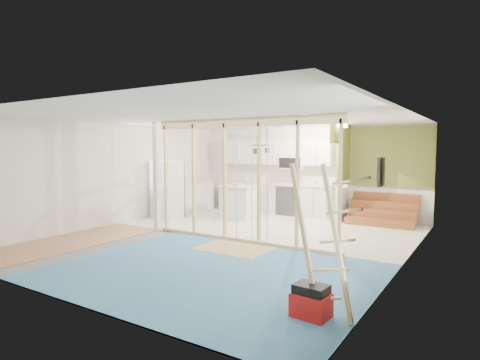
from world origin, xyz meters
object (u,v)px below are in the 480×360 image
Objects in this scene: fridge at (167,190)px; island at (240,202)px; toolbox at (311,302)px; ladder at (325,241)px.

island is (1.75, 1.07, -0.35)m from fridge.
ladder reaches higher than toolbox.
island is 0.57× the size of ladder.
fridge is 2.08m from island.
toolbox is at bearing -54.98° from island.
island is 6.72m from toolbox.
ladder reaches higher than island.
fridge is 1.58× the size of island.
island reaches higher than toolbox.
toolbox is 0.25× the size of ladder.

